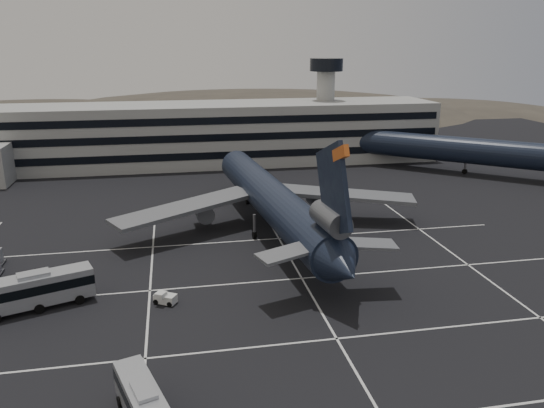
# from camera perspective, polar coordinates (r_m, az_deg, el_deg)

# --- Properties ---
(ground) EXTENTS (260.00, 260.00, 0.00)m
(ground) POSITION_cam_1_polar(r_m,az_deg,el_deg) (59.72, -7.26, -10.42)
(ground) COLOR black
(ground) RESTS_ON ground
(lane_markings) EXTENTS (90.00, 55.62, 0.01)m
(lane_markings) POSITION_cam_1_polar(r_m,az_deg,el_deg) (60.41, -6.40, -10.05)
(lane_markings) COLOR silver
(lane_markings) RESTS_ON ground
(terminal) EXTENTS (125.00, 26.00, 24.00)m
(terminal) POSITION_cam_1_polar(r_m,az_deg,el_deg) (125.90, -10.90, 7.23)
(terminal) COLOR gray
(terminal) RESTS_ON ground
(hills) EXTENTS (352.00, 180.00, 44.00)m
(hills) POSITION_cam_1_polar(r_m,az_deg,el_deg) (227.47, -5.47, 6.77)
(hills) COLOR #38332B
(hills) RESTS_ON ground
(trijet_main) EXTENTS (47.24, 57.70, 18.08)m
(trijet_main) POSITION_cam_1_polar(r_m,az_deg,el_deg) (78.03, 0.07, 0.47)
(trijet_main) COLOR black
(trijet_main) RESTS_ON ground
(trijet_far) EXTENTS (47.28, 42.01, 18.08)m
(trijet_far) POSITION_cam_1_polar(r_m,az_deg,el_deg) (122.38, 20.67, 5.47)
(trijet_far) COLOR black
(trijet_far) RESTS_ON ground
(bus_near) EXTENTS (5.24, 10.08, 3.48)m
(bus_near) POSITION_cam_1_polar(r_m,az_deg,el_deg) (42.31, -13.51, -20.41)
(bus_near) COLOR #999CA1
(bus_near) RESTS_ON ground
(bus_far) EXTENTS (12.01, 6.59, 4.16)m
(bus_far) POSITION_cam_1_polar(r_m,az_deg,el_deg) (62.29, -24.10, -8.34)
(bus_far) COLOR #999CA1
(bus_far) RESTS_ON ground
(tug_b) EXTENTS (2.68, 2.37, 1.48)m
(tug_b) POSITION_cam_1_polar(r_m,az_deg,el_deg) (59.81, -11.32, -9.88)
(tug_b) COLOR silver
(tug_b) RESTS_ON ground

